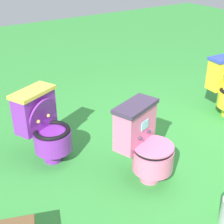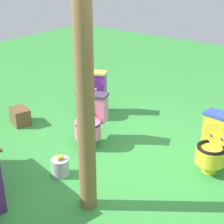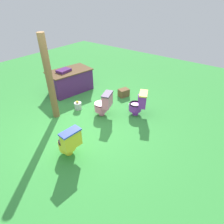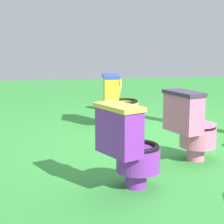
% 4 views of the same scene
% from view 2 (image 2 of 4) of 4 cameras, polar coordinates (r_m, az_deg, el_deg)
% --- Properties ---
extents(ground, '(14.00, 14.00, 0.00)m').
position_cam_2_polar(ground, '(4.71, 1.15, -7.82)').
color(ground, green).
extents(toilet_pink, '(0.54, 0.60, 0.73)m').
position_cam_2_polar(toilet_pink, '(4.96, -3.59, -1.22)').
color(toilet_pink, pink).
rests_on(toilet_pink, ground).
extents(toilet_yellow, '(0.45, 0.53, 0.73)m').
position_cam_2_polar(toilet_yellow, '(4.52, 16.38, -4.86)').
color(toilet_yellow, yellow).
rests_on(toilet_yellow, ground).
extents(toilet_purple, '(0.57, 0.61, 0.73)m').
position_cam_2_polar(toilet_purple, '(5.87, -3.27, 3.00)').
color(toilet_purple, purple).
rests_on(toilet_purple, ground).
extents(wooden_post, '(0.18, 0.18, 2.29)m').
position_cam_2_polar(wooden_post, '(3.38, -4.31, 0.52)').
color(wooden_post, brown).
rests_on(wooden_post, ground).
extents(small_crate, '(0.40, 0.35, 0.26)m').
position_cam_2_polar(small_crate, '(5.81, -14.64, -0.63)').
color(small_crate, brown).
rests_on(small_crate, ground).
extents(lemon_bucket, '(0.22, 0.22, 0.28)m').
position_cam_2_polar(lemon_bucket, '(4.41, -8.37, -8.71)').
color(lemon_bucket, '#B7B7BF').
rests_on(lemon_bucket, ground).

